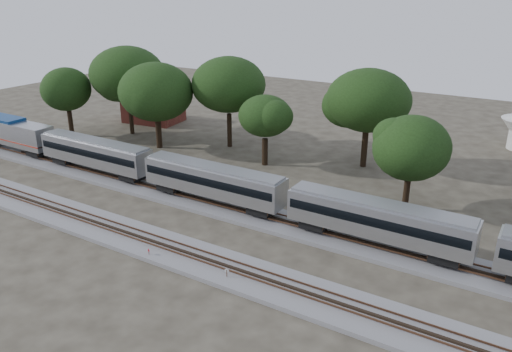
{
  "coord_description": "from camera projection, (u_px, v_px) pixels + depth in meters",
  "views": [
    {
      "loc": [
        29.45,
        -33.44,
        22.3
      ],
      "look_at": [
        5.89,
        5.0,
        5.01
      ],
      "focal_mm": 35.0,
      "sensor_mm": 36.0,
      "label": 1
    }
  ],
  "objects": [
    {
      "name": "ground",
      "position": [
        178.0,
        228.0,
        48.97
      ],
      "size": [
        160.0,
        160.0,
        0.0
      ],
      "primitive_type": "plane",
      "color": "#383328",
      "rests_on": "ground"
    },
    {
      "name": "track_far",
      "position": [
        214.0,
        205.0,
        53.68
      ],
      "size": [
        160.0,
        5.0,
        0.73
      ],
      "color": "slate",
      "rests_on": "ground"
    },
    {
      "name": "track_near",
      "position": [
        150.0,
        243.0,
        45.71
      ],
      "size": [
        160.0,
        5.0,
        0.73
      ],
      "color": "slate",
      "rests_on": "ground"
    },
    {
      "name": "train",
      "position": [
        379.0,
        219.0,
        43.86
      ],
      "size": [
        122.19,
        2.97,
        4.38
      ],
      "color": "#B3B6BB",
      "rests_on": "ground"
    },
    {
      "name": "switch_stand_red",
      "position": [
        149.0,
        252.0,
        43.29
      ],
      "size": [
        0.29,
        0.15,
        0.95
      ],
      "rotation": [
        0.0,
        0.0,
        -0.42
      ],
      "color": "#512D19",
      "rests_on": "ground"
    },
    {
      "name": "switch_stand_white",
      "position": [
        227.0,
        273.0,
        39.93
      ],
      "size": [
        0.35,
        0.17,
        1.14
      ],
      "rotation": [
        0.0,
        0.0,
        0.4
      ],
      "color": "#512D19",
      "rests_on": "ground"
    },
    {
      "name": "switch_lever",
      "position": [
        204.0,
        274.0,
        40.87
      ],
      "size": [
        0.52,
        0.34,
        0.3
      ],
      "primitive_type": "cube",
      "rotation": [
        0.0,
        0.0,
        0.09
      ],
      "color": "#512D19",
      "rests_on": "ground"
    },
    {
      "name": "brick_building",
      "position": [
        153.0,
        109.0,
        86.48
      ],
      "size": [
        10.13,
        7.76,
        4.49
      ],
      "rotation": [
        0.0,
        0.0,
        0.13
      ],
      "color": "maroon",
      "rests_on": "ground"
    },
    {
      "name": "tree_0",
      "position": [
        66.0,
        89.0,
        76.59
      ],
      "size": [
        7.47,
        7.47,
        10.53
      ],
      "color": "black",
      "rests_on": "ground"
    },
    {
      "name": "tree_1",
      "position": [
        127.0,
        74.0,
        76.8
      ],
      "size": [
        9.65,
        9.65,
        13.6
      ],
      "color": "black",
      "rests_on": "ground"
    },
    {
      "name": "tree_2",
      "position": [
        156.0,
        92.0,
        70.41
      ],
      "size": [
        8.35,
        8.35,
        11.77
      ],
      "color": "black",
      "rests_on": "ground"
    },
    {
      "name": "tree_3",
      "position": [
        229.0,
        85.0,
        70.49
      ],
      "size": [
        9.31,
        9.31,
        13.13
      ],
      "color": "black",
      "rests_on": "ground"
    },
    {
      "name": "tree_4",
      "position": [
        265.0,
        116.0,
        63.91
      ],
      "size": [
        6.75,
        6.75,
        9.51
      ],
      "color": "black",
      "rests_on": "ground"
    },
    {
      "name": "tree_5",
      "position": [
        368.0,
        100.0,
        62.52
      ],
      "size": [
        8.94,
        8.94,
        12.61
      ],
      "color": "black",
      "rests_on": "ground"
    },
    {
      "name": "tree_6",
      "position": [
        412.0,
        148.0,
        50.8
      ],
      "size": [
        6.91,
        6.91,
        9.75
      ],
      "color": "black",
      "rests_on": "ground"
    }
  ]
}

